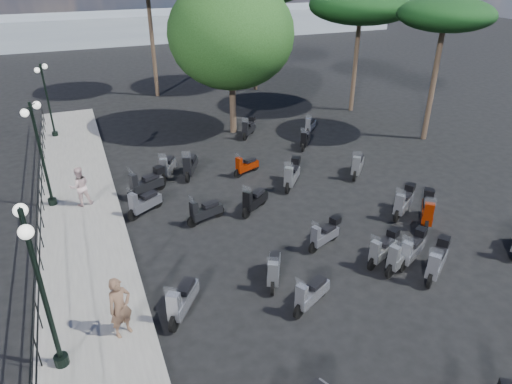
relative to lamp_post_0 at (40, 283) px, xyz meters
name	(u,v)px	position (x,y,z in m)	size (l,w,h in m)	color
ground	(277,236)	(7.33, 3.47, -2.64)	(120.00, 120.00, 0.00)	black
sidewalk	(82,229)	(0.83, 6.47, -2.57)	(3.00, 30.00, 0.15)	slate
railing	(39,219)	(-0.47, 6.27, -1.74)	(0.04, 26.04, 1.10)	black
lamp_post_0	(40,283)	(0.00, 0.00, 0.00)	(0.45, 1.28, 4.37)	black
lamp_post_1	(40,149)	(-0.14, 8.74, -0.09)	(0.67, 1.16, 4.21)	black
lamp_post_2	(47,96)	(0.05, 17.07, -0.25)	(0.63, 1.09, 3.93)	black
woman	(120,307)	(1.56, 0.48, -1.61)	(0.64, 0.42, 1.76)	brown
pedestrian_far	(80,186)	(0.99, 8.25, -1.68)	(0.79, 0.62, 1.63)	beige
scooter_2	(182,300)	(3.21, 0.74, -2.12)	(1.21, 1.58, 1.49)	black
scooter_3	(144,203)	(3.20, 6.81, -2.16)	(1.54, 1.05, 1.40)	black
scooter_4	(147,183)	(3.58, 8.42, -2.09)	(1.73, 0.92, 1.45)	black
scooter_5	(168,167)	(4.77, 9.82, -2.15)	(0.99, 1.61, 1.41)	black
scooter_7	(274,269)	(6.16, 1.11, -2.17)	(0.94, 1.56, 1.36)	black
scooter_8	(311,294)	(6.68, -0.32, -2.17)	(1.54, 0.94, 1.34)	black
scooter_9	(254,201)	(7.24, 5.41, -2.16)	(1.46, 1.14, 1.39)	black
scooter_10	(205,212)	(5.21, 5.35, -2.19)	(1.60, 0.73, 1.31)	black
scooter_11	(190,166)	(5.74, 9.51, -2.12)	(1.02, 1.72, 1.49)	black
scooter_13	(412,249)	(10.77, 0.34, -2.13)	(1.54, 0.99, 1.34)	black
scooter_14	(400,256)	(10.19, 0.20, -2.15)	(1.66, 0.93, 1.41)	black
scooter_15	(325,235)	(8.59, 2.25, -2.17)	(1.48, 0.80, 1.24)	black
scooter_16	(246,166)	(8.17, 8.74, -2.22)	(1.45, 0.75, 1.21)	black
scooter_17	(249,128)	(10.07, 13.29, -2.15)	(1.20, 1.34, 1.31)	black
scooter_19	(437,261)	(11.01, -0.52, -2.10)	(1.56, 1.21, 1.44)	black
scooter_20	(383,249)	(9.91, 0.74, -2.15)	(1.54, 0.88, 1.31)	black
scooter_21	(292,175)	(9.58, 6.84, -2.09)	(1.34, 1.52, 1.47)	black
scooter_22	(305,140)	(12.20, 10.60, -2.19)	(1.09, 1.34, 1.30)	black
scooter_25	(427,210)	(12.90, 2.13, -2.08)	(1.36, 1.54, 1.49)	black
scooter_26	(404,202)	(12.52, 3.02, -2.11)	(1.55, 1.14, 1.41)	black
scooter_27	(357,166)	(12.83, 6.70, -2.14)	(1.30, 1.43, 1.45)	black
scooter_28	(310,125)	(13.55, 12.58, -2.21)	(1.14, 1.19, 1.24)	black
broadleaf_tree	(231,35)	(9.54, 14.34, 2.71)	(6.66, 6.66, 8.18)	#38281E
pine_1	(361,6)	(18.04, 15.35, 3.72)	(6.22, 6.22, 7.46)	#38281E
pine_3	(446,15)	(18.91, 9.35, 3.77)	(4.72, 4.72, 7.28)	#38281E
distant_hills	(117,28)	(7.33, 48.47, -1.14)	(70.00, 8.00, 3.00)	gray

